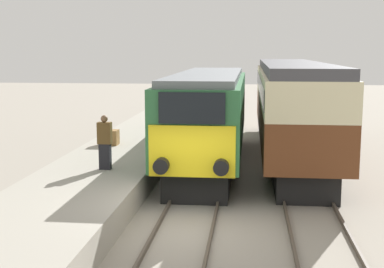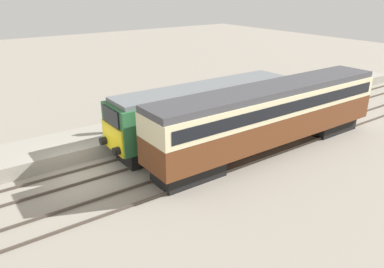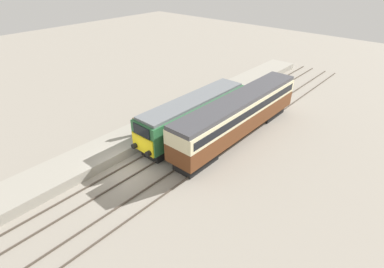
# 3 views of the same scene
# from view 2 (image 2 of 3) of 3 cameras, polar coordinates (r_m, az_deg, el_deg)

# --- Properties ---
(ground_plane) EXTENTS (120.00, 120.00, 0.00)m
(ground_plane) POSITION_cam_2_polar(r_m,az_deg,el_deg) (20.72, -16.19, -6.21)
(ground_plane) COLOR gray
(platform_left) EXTENTS (3.50, 50.00, 0.81)m
(platform_left) POSITION_cam_2_polar(r_m,az_deg,el_deg) (26.49, -2.53, 1.87)
(platform_left) COLOR #9E998C
(platform_left) RESTS_ON ground_plane
(rails_near_track) EXTENTS (1.51, 60.00, 0.14)m
(rails_near_track) POSITION_cam_2_polar(r_m,az_deg,el_deg) (22.55, -4.28, -2.78)
(rails_near_track) COLOR #4C4238
(rails_near_track) RESTS_ON ground_plane
(rails_far_track) EXTENTS (1.50, 60.00, 0.14)m
(rails_far_track) POSITION_cam_2_polar(r_m,az_deg,el_deg) (20.01, 0.87, -6.07)
(rails_far_track) COLOR #4C4238
(rails_far_track) RESTS_ON ground_plane
(locomotive) EXTENTS (2.70, 12.87, 3.72)m
(locomotive) POSITION_cam_2_polar(r_m,az_deg,el_deg) (23.42, 1.92, 3.46)
(locomotive) COLOR black
(locomotive) RESTS_ON ground_plane
(passenger_carriage) EXTENTS (2.75, 16.29, 4.08)m
(passenger_carriage) POSITION_cam_2_polar(r_m,az_deg,el_deg) (22.44, 12.00, 3.21)
(passenger_carriage) COLOR black
(passenger_carriage) RESTS_ON ground_plane
(person_on_platform) EXTENTS (0.44, 0.26, 1.75)m
(person_on_platform) POSITION_cam_2_polar(r_m,az_deg,el_deg) (23.70, -11.59, 2.27)
(person_on_platform) COLOR black
(person_on_platform) RESTS_ON platform_left
(luggage_crate) EXTENTS (0.70, 0.56, 0.60)m
(luggage_crate) POSITION_cam_2_polar(r_m,az_deg,el_deg) (26.68, -3.85, 3.59)
(luggage_crate) COLOR olive
(luggage_crate) RESTS_ON platform_left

